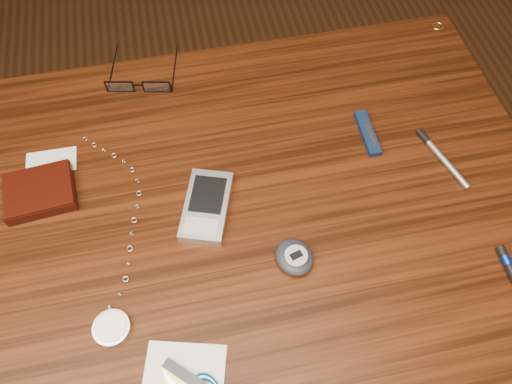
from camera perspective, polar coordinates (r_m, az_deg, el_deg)
The scene contains 10 objects.
ground at distance 1.44m, azimuth -2.02°, elevation -17.13°, with size 3.80×3.80×0.00m, color #472814.
desk at distance 0.83m, azimuth -3.38°, elevation -6.13°, with size 1.00×0.70×0.75m.
wallet_and_card at distance 0.81m, azimuth -23.47°, elevation 0.09°, with size 0.11×0.13×0.02m.
eyeglasses at distance 0.90m, azimuth -13.24°, elevation 11.90°, with size 0.13×0.14×0.02m.
gold_ring at distance 1.05m, azimuth 20.07°, elevation 17.38°, with size 0.02×0.02×0.00m, color #D0C35E.
pocket_watch at distance 0.69m, azimuth -16.09°, elevation -13.74°, with size 0.09×0.35×0.02m.
pda_phone at distance 0.74m, azimuth -5.68°, elevation -1.58°, with size 0.10×0.13×0.02m.
pedometer at distance 0.70m, azimuth 4.41°, elevation -7.41°, with size 0.06×0.07×0.02m.
pocket_knife at distance 0.83m, azimuth 12.62°, elevation 6.59°, with size 0.02×0.09×0.01m.
silver_pen at distance 0.84m, azimuth 20.12°, elevation 4.14°, with size 0.04×0.12×0.01m.
Camera 1 is at (-0.02, -0.35, 1.40)m, focal length 35.00 mm.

